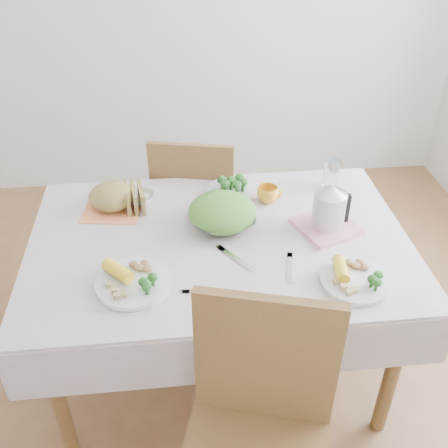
{
  "coord_description": "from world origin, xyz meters",
  "views": [
    {
      "loc": [
        -0.16,
        -1.65,
        2.01
      ],
      "look_at": [
        0.02,
        0.02,
        0.82
      ],
      "focal_mm": 42.0,
      "sensor_mm": 36.0,
      "label": 1
    }
  ],
  "objects": [
    {
      "name": "pink_tray",
      "position": [
        0.44,
        0.03,
        0.77
      ],
      "size": [
        0.29,
        0.29,
        0.02
      ],
      "primitive_type": "cube",
      "rotation": [
        0.0,
        0.0,
        0.38
      ],
      "color": "pink",
      "rests_on": "tablecloth"
    },
    {
      "name": "glass_tumbler",
      "position": [
        0.54,
        0.34,
        0.83
      ],
      "size": [
        0.09,
        0.09,
        0.14
      ],
      "primitive_type": "cylinder",
      "rotation": [
        0.0,
        0.0,
        0.34
      ],
      "color": "white",
      "rests_on": "tablecloth"
    },
    {
      "name": "bread_loaf",
      "position": [
        -0.43,
        0.27,
        0.82
      ],
      "size": [
        0.2,
        0.19,
        0.11
      ],
      "primitive_type": "ellipsoid",
      "rotation": [
        0.0,
        0.0,
        -0.04
      ],
      "color": "olive",
      "rests_on": "napkin"
    },
    {
      "name": "napkin",
      "position": [
        -0.43,
        0.27,
        0.76
      ],
      "size": [
        0.27,
        0.27,
        0.0
      ],
      "primitive_type": "cube",
      "rotation": [
        0.0,
        0.0,
        -0.13
      ],
      "color": "#FF8B51",
      "rests_on": "tablecloth"
    },
    {
      "name": "dinner_plate_left",
      "position": [
        -0.33,
        -0.24,
        0.77
      ],
      "size": [
        0.35,
        0.35,
        0.02
      ],
      "primitive_type": "cylinder",
      "rotation": [
        0.0,
        0.0,
        0.41
      ],
      "color": "white",
      "rests_on": "tablecloth"
    },
    {
      "name": "fruit_bowl",
      "position": [
        -0.31,
        0.31,
        0.78
      ],
      "size": [
        0.12,
        0.12,
        0.04
      ],
      "primitive_type": "imported",
      "rotation": [
        0.0,
        0.0,
        -0.02
      ],
      "color": "white",
      "rests_on": "tablecloth"
    },
    {
      "name": "dining_table",
      "position": [
        0.0,
        0.0,
        0.38
      ],
      "size": [
        1.4,
        0.9,
        0.75
      ],
      "primitive_type": "cube",
      "color": "brown",
      "rests_on": "floor"
    },
    {
      "name": "fork_right",
      "position": [
        0.24,
        -0.2,
        0.76
      ],
      "size": [
        0.06,
        0.17,
        0.0
      ],
      "primitive_type": "cube",
      "rotation": [
        0.0,
        0.0,
        -0.23
      ],
      "color": "silver",
      "rests_on": "tablecloth"
    },
    {
      "name": "fork_left",
      "position": [
        0.05,
        -0.13,
        0.76
      ],
      "size": [
        0.13,
        0.17,
        0.0
      ],
      "primitive_type": "cube",
      "rotation": [
        0.0,
        0.0,
        0.62
      ],
      "color": "silver",
      "rests_on": "tablecloth"
    },
    {
      "name": "floor",
      "position": [
        0.0,
        0.0,
        0.0
      ],
      "size": [
        3.6,
        3.6,
        0.0
      ],
      "primitive_type": "plane",
      "color": "brown",
      "rests_on": "ground"
    },
    {
      "name": "electric_kettle",
      "position": [
        0.44,
        0.03,
        0.88
      ],
      "size": [
        0.16,
        0.16,
        0.18
      ],
      "primitive_type": "cylinder",
      "rotation": [
        0.0,
        0.0,
        -0.21
      ],
      "color": "#B2B5BA",
      "rests_on": "pink_tray"
    },
    {
      "name": "salad_bowl",
      "position": [
        0.02,
        0.09,
        0.79
      ],
      "size": [
        0.29,
        0.29,
        0.06
      ],
      "primitive_type": "imported",
      "rotation": [
        0.0,
        0.0,
        0.12
      ],
      "color": "white",
      "rests_on": "tablecloth"
    },
    {
      "name": "chair_far",
      "position": [
        -0.04,
        0.68,
        0.47
      ],
      "size": [
        0.5,
        0.5,
        0.93
      ],
      "primitive_type": "cube",
      "rotation": [
        0.0,
        0.0,
        2.92
      ],
      "color": "brown",
      "rests_on": "floor"
    },
    {
      "name": "dinner_plate_right",
      "position": [
        0.45,
        -0.31,
        0.77
      ],
      "size": [
        0.34,
        0.34,
        0.02
      ],
      "primitive_type": "cylinder",
      "rotation": [
        0.0,
        0.0,
        -0.46
      ],
      "color": "white",
      "rests_on": "tablecloth"
    },
    {
      "name": "tablecloth",
      "position": [
        0.0,
        0.0,
        0.76
      ],
      "size": [
        1.5,
        1.0,
        0.01
      ],
      "primitive_type": "cube",
      "color": "beige",
      "rests_on": "dining_table"
    },
    {
      "name": "broccoli_plate",
      "position": [
        0.09,
        0.34,
        0.77
      ],
      "size": [
        0.27,
        0.27,
        0.02
      ],
      "primitive_type": "cylinder",
      "rotation": [
        0.0,
        0.0,
        0.26
      ],
      "color": "beige",
      "rests_on": "tablecloth"
    },
    {
      "name": "knife",
      "position": [
        -0.08,
        -0.3,
        0.76
      ],
      "size": [
        0.17,
        0.03,
        0.0
      ],
      "primitive_type": "cube",
      "rotation": [
        0.0,
        0.0,
        1.49
      ],
      "color": "silver",
      "rests_on": "tablecloth"
    },
    {
      "name": "yellow_mug",
      "position": [
        0.24,
        0.25,
        0.8
      ],
      "size": [
        0.1,
        0.1,
        0.07
      ],
      "primitive_type": "imported",
      "rotation": [
        0.0,
        0.0,
        0.05
      ],
      "color": "#F6A626",
      "rests_on": "tablecloth"
    }
  ]
}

